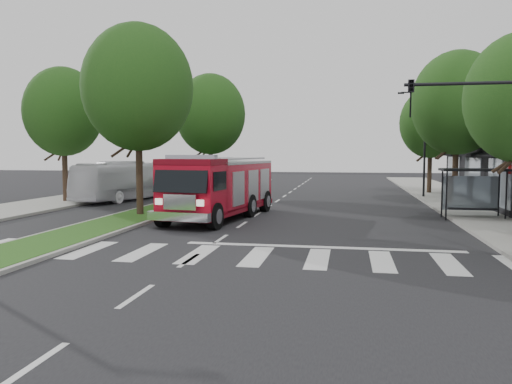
% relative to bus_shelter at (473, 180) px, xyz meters
% --- Properties ---
extents(ground, '(140.00, 140.00, 0.00)m').
position_rel_bus_shelter_xyz_m(ground, '(-11.20, -8.15, -2.04)').
color(ground, black).
rests_on(ground, ground).
extents(sidewalk_right, '(5.00, 80.00, 0.15)m').
position_rel_bus_shelter_xyz_m(sidewalk_right, '(1.30, 1.85, -1.96)').
color(sidewalk_right, gray).
rests_on(sidewalk_right, ground).
extents(sidewalk_left, '(5.00, 80.00, 0.15)m').
position_rel_bus_shelter_xyz_m(sidewalk_left, '(-25.70, 1.85, -1.96)').
color(sidewalk_left, gray).
rests_on(sidewalk_left, ground).
extents(median, '(3.00, 50.00, 0.15)m').
position_rel_bus_shelter_xyz_m(median, '(-17.20, 9.85, -1.96)').
color(median, gray).
rests_on(median, ground).
extents(bus_shelter, '(3.20, 1.60, 2.61)m').
position_rel_bus_shelter_xyz_m(bus_shelter, '(0.00, 0.00, 0.00)').
color(bus_shelter, black).
rests_on(bus_shelter, ground).
extents(tree_right_mid, '(5.60, 5.60, 9.72)m').
position_rel_bus_shelter_xyz_m(tree_right_mid, '(0.30, 5.85, 4.45)').
color(tree_right_mid, black).
rests_on(tree_right_mid, ground).
extents(tree_right_far, '(5.00, 5.00, 8.73)m').
position_rel_bus_shelter_xyz_m(tree_right_far, '(0.30, 15.85, 3.80)').
color(tree_right_far, black).
rests_on(tree_right_far, ground).
extents(tree_median_near, '(5.80, 5.80, 10.16)m').
position_rel_bus_shelter_xyz_m(tree_median_near, '(-17.20, -2.15, 4.77)').
color(tree_median_near, black).
rests_on(tree_median_near, ground).
extents(tree_median_far, '(5.60, 5.60, 9.72)m').
position_rel_bus_shelter_xyz_m(tree_median_far, '(-17.20, 11.85, 4.45)').
color(tree_median_far, black).
rests_on(tree_median_far, ground).
extents(tree_left_mid, '(5.20, 5.20, 9.16)m').
position_rel_bus_shelter_xyz_m(tree_left_mid, '(-25.20, 3.85, 4.12)').
color(tree_left_mid, black).
rests_on(tree_left_mid, ground).
extents(streetlight_right_far, '(2.11, 0.20, 8.00)m').
position_rel_bus_shelter_xyz_m(streetlight_right_far, '(-0.85, 11.85, 2.44)').
color(streetlight_right_far, black).
rests_on(streetlight_right_far, ground).
extents(fire_engine, '(4.17, 9.87, 3.32)m').
position_rel_bus_shelter_xyz_m(fire_engine, '(-12.80, -2.05, -0.45)').
color(fire_engine, '#660510').
rests_on(fire_engine, ground).
extents(city_bus, '(4.56, 10.38, 2.82)m').
position_rel_bus_shelter_xyz_m(city_bus, '(-21.86, 6.86, -0.63)').
color(city_bus, silver).
rests_on(city_bus, ground).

